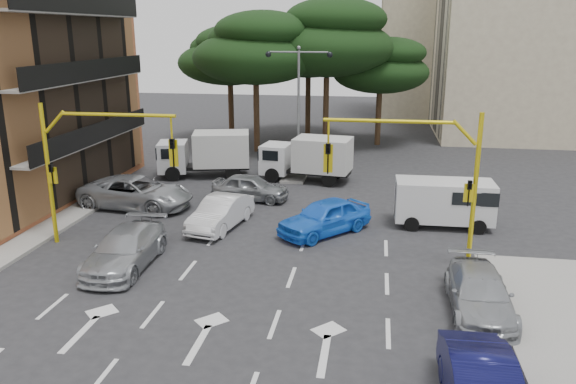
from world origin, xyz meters
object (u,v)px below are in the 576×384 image
car_blue_compact (325,217)px  signal_mast_right (427,168)px  street_lamp_center (299,87)px  box_truck_a (205,155)px  car_silver_cross_a (136,192)px  car_white_hatch (221,213)px  signal_mast_left (87,156)px  car_silver_wagon (125,249)px  box_truck_b (307,159)px  car_silver_parked (480,293)px  car_silver_cross_b (250,187)px  van_white (444,203)px

car_blue_compact → signal_mast_right: bearing=6.3°
street_lamp_center → box_truck_a: size_ratio=1.37×
car_silver_cross_a → box_truck_a: 7.03m
street_lamp_center → box_truck_a: street_lamp_center is taller
car_white_hatch → box_truck_a: size_ratio=0.78×
signal_mast_left → car_blue_compact: bearing=16.9°
street_lamp_center → car_silver_wagon: (-4.48, -16.01, -4.70)m
box_truck_b → car_silver_wagon: bearing=167.7°
car_silver_parked → car_silver_cross_b: bearing=132.5°
car_silver_wagon → van_white: size_ratio=1.13×
van_white → street_lamp_center: bearing=-139.5°
car_silver_wagon → van_white: (12.60, 6.78, 0.38)m
car_silver_wagon → car_silver_cross_b: bearing=72.1°
signal_mast_left → street_lamp_center: 15.65m
signal_mast_right → box_truck_b: size_ratio=1.09×
signal_mast_right → car_silver_parked: signal_mast_right is taller
car_silver_cross_a → car_silver_parked: bearing=-112.4°
signal_mast_left → car_white_hatch: (4.75, 2.91, -3.16)m
car_silver_cross_a → car_silver_wagon: bearing=-152.1°
signal_mast_right → car_silver_parked: size_ratio=1.29×
car_silver_cross_b → car_blue_compact: bearing=-129.7°
box_truck_a → van_white: bearing=-131.0°
street_lamp_center → car_silver_wagon: 17.27m
signal_mast_left → signal_mast_right: bearing=0.0°
street_lamp_center → box_truck_a: bearing=-160.2°
car_blue_compact → car_silver_cross_a: bearing=-151.0°
street_lamp_center → box_truck_b: street_lamp_center is taller
car_silver_cross_b → box_truck_b: (2.49, 4.49, 0.64)m
car_white_hatch → car_blue_compact: (4.82, -0.01, 0.06)m
car_silver_wagon → car_silver_cross_a: (-2.69, 7.19, 0.09)m
car_silver_cross_a → van_white: 15.29m
car_silver_parked → box_truck_a: size_ratio=0.82×
car_silver_cross_a → box_truck_a: size_ratio=1.03×
box_truck_b → car_silver_cross_a: bearing=138.7°
signal_mast_left → car_blue_compact: (9.57, 2.90, -3.10)m
car_white_hatch → box_truck_b: 9.50m
car_white_hatch → box_truck_a: (-3.51, 9.10, 0.67)m
street_lamp_center → car_silver_parked: bearing=-64.6°
car_white_hatch → car_silver_cross_b: 4.57m
car_blue_compact → box_truck_a: bearing=174.4°
box_truck_a → box_truck_b: 6.38m
signal_mast_left → van_white: 15.91m
car_silver_cross_a → van_white: van_white is taller
box_truck_b → van_white: bearing=-126.0°
car_silver_cross_b → box_truck_a: size_ratio=0.73×
car_silver_cross_b → box_truck_b: bearing=-22.9°
signal_mast_left → car_silver_cross_a: (-0.36, 5.19, -3.07)m
car_silver_cross_b → box_truck_a: box_truck_a is taller
car_silver_parked → box_truck_b: size_ratio=0.85×
car_white_hatch → van_white: size_ratio=0.99×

